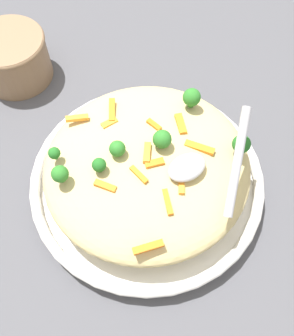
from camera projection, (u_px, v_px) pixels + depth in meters
ground_plane at (147, 186)px, 0.63m from camera, size 2.40×2.40×0.00m
serving_bowl at (147, 181)px, 0.61m from camera, size 0.37×0.37×0.04m
pasta_mound at (147, 166)px, 0.57m from camera, size 0.31×0.30×0.07m
carrot_piece_0 at (148, 247)px, 0.48m from camera, size 0.04×0.02×0.01m
carrot_piece_1 at (105, 186)px, 0.52m from camera, size 0.02×0.03×0.01m
carrot_piece_2 at (110, 111)px, 0.59m from camera, size 0.03×0.04×0.01m
carrot_piece_3 at (77, 118)px, 0.58m from camera, size 0.03×0.02×0.01m
carrot_piece_4 at (144, 154)px, 0.54m from camera, size 0.03×0.03×0.01m
carrot_piece_5 at (181, 124)px, 0.57m from camera, size 0.02×0.04×0.01m
carrot_piece_6 at (181, 183)px, 0.52m from camera, size 0.03×0.03×0.01m
carrot_piece_7 at (154, 125)px, 0.57m from camera, size 0.01×0.03×0.01m
carrot_piece_8 at (168, 202)px, 0.51m from camera, size 0.02×0.04×0.01m
carrot_piece_9 at (200, 147)px, 0.55m from camera, size 0.03×0.04×0.01m
carrot_piece_10 at (139, 174)px, 0.53m from camera, size 0.01×0.03×0.01m
carrot_piece_11 at (155, 163)px, 0.54m from camera, size 0.03×0.02×0.01m
carrot_piece_12 at (109, 123)px, 0.58m from camera, size 0.03×0.01×0.01m
broccoli_floret_0 at (241, 144)px, 0.54m from camera, size 0.03×0.03×0.03m
broccoli_floret_1 at (54, 153)px, 0.54m from camera, size 0.02×0.02×0.02m
broccoli_floret_2 at (60, 174)px, 0.52m from camera, size 0.02×0.02×0.03m
broccoli_floret_3 at (99, 165)px, 0.52m from camera, size 0.02×0.02×0.03m
broccoli_floret_4 at (162, 139)px, 0.54m from camera, size 0.03×0.03×0.03m
broccoli_floret_5 at (192, 98)px, 0.58m from camera, size 0.03×0.03×0.03m
broccoli_floret_6 at (117, 149)px, 0.53m from camera, size 0.02×0.02×0.03m
serving_spoon at (203, 166)px, 0.51m from camera, size 0.12×0.11×0.08m
companion_bowl at (12, 56)px, 0.71m from camera, size 0.14×0.14×0.09m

